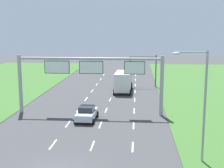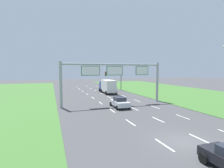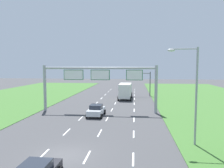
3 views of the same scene
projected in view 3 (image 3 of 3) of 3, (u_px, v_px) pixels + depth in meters
ground_plane at (65, 156)px, 16.77m from camera, size 200.00×200.00×0.00m
lane_dashes_inner_left at (86, 113)px, 31.82m from camera, size 0.14×68.40×0.01m
lane_dashes_inner_right at (110, 114)px, 31.45m from camera, size 0.14×68.40×0.01m
lane_dashes_slip at (134, 114)px, 31.09m from camera, size 0.14×68.40×0.01m
car_lead_silver at (96, 110)px, 30.15m from camera, size 2.25×4.11×1.58m
box_truck at (125, 90)px, 46.03m from camera, size 2.85×7.82×3.25m
sign_gantry at (99, 79)px, 32.42m from camera, size 17.24×0.44×7.00m
traffic_light_mast at (142, 79)px, 49.86m from camera, size 4.76×0.49×5.60m
street_lamp at (192, 87)px, 18.67m from camera, size 2.61×0.32×8.50m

